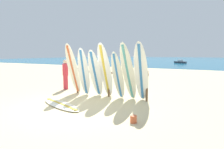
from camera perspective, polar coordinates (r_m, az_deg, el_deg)
name	(u,v)px	position (r m, az deg, el deg)	size (l,w,h in m)	color
ground_plane	(76,106)	(6.77, -10.85, -9.37)	(120.00, 120.00, 0.00)	beige
ocean_water	(196,60)	(63.22, 24.28, 4.18)	(120.00, 80.00, 0.01)	#196B93
surfboard_rack	(109,79)	(7.89, -1.02, -1.25)	(3.46, 0.09, 1.17)	brown
surfboard_leaning_far_left	(73,69)	(8.43, -11.85, 1.59)	(0.58, 0.91, 2.28)	white
surfboard_leaning_left	(84,72)	(8.08, -8.67, 0.73)	(0.58, 0.66, 2.08)	white
surfboard_leaning_center_left	(95,73)	(7.85, -5.15, 0.34)	(0.58, 0.74, 2.01)	white
surfboard_leaning_center	(105,71)	(7.63, -2.14, 1.19)	(0.58, 0.82, 2.27)	white
surfboard_leaning_center_right	(118,76)	(7.34, 1.80, -0.37)	(0.56, 0.74, 1.92)	silver
surfboard_leaning_right	(128,72)	(7.09, 4.95, 0.73)	(0.63, 1.00, 2.26)	silver
surfboard_leaning_far_right	(141,73)	(6.95, 8.87, 0.60)	(0.62, 1.03, 2.27)	white
surfboard_lying_on_sand	(61,105)	(6.90, -15.43, -8.91)	(2.29, 1.28, 0.08)	white
beachgoer_standing	(65,73)	(9.80, -14.12, 0.45)	(0.26, 0.21, 1.53)	#D8333F
small_boat_offshore	(180,62)	(38.25, 20.21, 3.65)	(2.37, 1.82, 0.71)	#333842
sand_bucket	(133,119)	(5.10, 6.61, -13.46)	(0.18, 0.18, 0.20)	#CC5933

